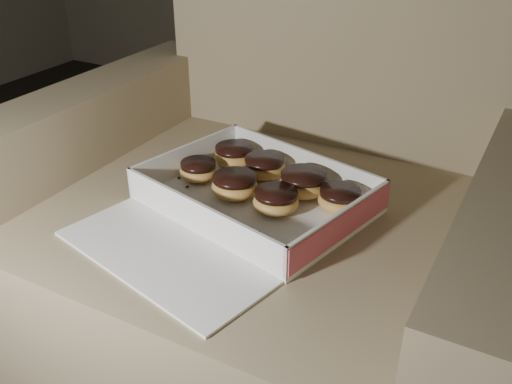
% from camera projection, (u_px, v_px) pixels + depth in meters
% --- Properties ---
extents(armchair, '(0.97, 0.82, 1.01)m').
position_uv_depth(armchair, '(276.00, 245.00, 1.17)').
color(armchair, tan).
rests_on(armchair, floor).
extents(bakery_box, '(0.47, 0.52, 0.06)m').
position_uv_depth(bakery_box, '(242.00, 208.00, 1.01)').
color(bakery_box, white).
rests_on(bakery_box, armchair).
extents(donut_a, '(0.08, 0.08, 0.04)m').
position_uv_depth(donut_a, '(340.00, 199.00, 1.00)').
color(donut_a, '#EAAE51').
rests_on(donut_a, bakery_box).
extents(donut_b, '(0.09, 0.09, 0.04)m').
position_uv_depth(donut_b, '(235.00, 185.00, 1.04)').
color(donut_b, '#EAAE51').
rests_on(donut_b, bakery_box).
extents(donut_c, '(0.08, 0.08, 0.04)m').
position_uv_depth(donut_c, '(234.00, 155.00, 1.16)').
color(donut_c, '#EAAE51').
rests_on(donut_c, bakery_box).
extents(donut_d, '(0.07, 0.07, 0.04)m').
position_uv_depth(donut_d, '(198.00, 170.00, 1.10)').
color(donut_d, '#EAAE51').
rests_on(donut_d, bakery_box).
extents(donut_e, '(0.09, 0.09, 0.05)m').
position_uv_depth(donut_e, '(303.00, 183.00, 1.05)').
color(donut_e, '#EAAE51').
rests_on(donut_e, bakery_box).
extents(donut_f, '(0.08, 0.08, 0.04)m').
position_uv_depth(donut_f, '(264.00, 167.00, 1.11)').
color(donut_f, '#EAAE51').
rests_on(donut_f, bakery_box).
extents(donut_g, '(0.08, 0.08, 0.04)m').
position_uv_depth(donut_g, '(276.00, 200.00, 1.00)').
color(donut_g, '#EAAE51').
rests_on(donut_g, bakery_box).
extents(crumb_a, '(0.01, 0.01, 0.00)m').
position_uv_depth(crumb_a, '(180.00, 198.00, 1.04)').
color(crumb_a, black).
rests_on(crumb_a, bakery_box).
extents(crumb_b, '(0.01, 0.01, 0.00)m').
position_uv_depth(crumb_b, '(259.00, 233.00, 0.94)').
color(crumb_b, black).
rests_on(crumb_b, bakery_box).
extents(crumb_c, '(0.01, 0.01, 0.00)m').
position_uv_depth(crumb_c, '(151.00, 190.00, 1.07)').
color(crumb_c, black).
rests_on(crumb_c, bakery_box).
extents(crumb_d, '(0.01, 0.01, 0.00)m').
position_uv_depth(crumb_d, '(179.00, 178.00, 1.11)').
color(crumb_d, black).
rests_on(crumb_d, bakery_box).
extents(crumb_e, '(0.01, 0.01, 0.00)m').
position_uv_depth(crumb_e, '(187.00, 187.00, 1.08)').
color(crumb_e, black).
rests_on(crumb_e, bakery_box).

